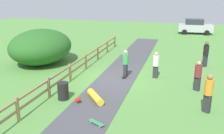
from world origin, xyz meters
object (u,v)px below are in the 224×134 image
trash_bin (63,91)px  skater_riding (126,62)px  bystander_white (156,64)px  skater_fallen (94,97)px  skateboard_loose (96,123)px  bystander_maroon (198,74)px  bush_large (41,47)px  bystander_black (206,53)px  parked_car_silver (195,26)px  bystander_orange (208,91)px

trash_bin → skater_riding: 4.77m
skater_riding → bystander_white: 1.91m
skater_fallen → skateboard_loose: size_ratio=1.82×
skateboard_loose → bystander_maroon: bearing=50.7°
bush_large → trash_bin: 7.29m
skater_riding → bystander_black: (5.04, 3.93, 0.03)m
skater_fallen → skateboard_loose: bearing=-67.9°
skater_riding → parked_car_silver: parked_car_silver is taller
bush_large → skateboard_loose: (7.04, -7.54, -1.21)m
skater_fallen → bystander_black: 9.75m
trash_bin → bystander_orange: 6.96m
bystander_maroon → bystander_black: bearing=81.6°
skateboard_loose → bystander_black: bystander_black is taller
skater_fallen → bystander_black: size_ratio=0.78×
bystander_maroon → bystander_black: bystander_black is taller
bystander_orange → bystander_white: (-2.78, 4.10, -0.10)m
bystander_orange → bush_large: bearing=156.1°
skateboard_loose → skater_fallen: bearing=112.1°
bush_large → bystander_white: 8.78m
skater_riding → bystander_maroon: bearing=-13.4°
skater_riding → bystander_white: skater_riding is taller
skater_fallen → trash_bin: bearing=-171.1°
skater_fallen → bystander_maroon: bearing=29.8°
bush_large → bystander_black: bush_large is taller
skateboard_loose → bystander_white: (1.68, 6.54, 0.84)m
trash_bin → skater_riding: (2.29, 4.14, 0.56)m
skater_fallen → skater_riding: bearing=79.5°
skater_riding → bystander_white: (1.85, 0.46, -0.08)m
skater_riding → bystander_orange: (4.63, -3.64, 0.02)m
trash_bin → bystander_white: bystander_white is taller
bystander_maroon → parked_car_silver: 20.03m
skater_riding → bystander_white: size_ratio=1.05×
bystander_black → parked_car_silver: bearing=91.0°
trash_bin → parked_car_silver: (7.05, 23.15, 0.51)m
bush_large → skater_fallen: bush_large is taller
skateboard_loose → bystander_maroon: bystander_maroon is taller
skateboard_loose → parked_car_silver: parked_car_silver is taller
bystander_black → bystander_white: bystander_black is taller
bystander_black → trash_bin: bearing=-132.2°
bush_large → bystander_maroon: bush_large is taller
trash_bin → bystander_black: 10.92m
skater_riding → skater_fallen: (-0.72, -3.90, -0.81)m
bystander_orange → bystander_black: bearing=86.9°
skater_riding → skateboard_loose: bearing=-88.4°
skater_fallen → bystander_white: bearing=59.5°
bystander_orange → bystander_white: size_ratio=1.09×
skateboard_loose → bystander_maroon: (4.14, 5.06, 0.84)m
skater_riding → bystander_orange: 5.89m
bystander_white → trash_bin: bearing=-131.9°
skateboard_loose → bystander_white: bystander_white is taller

